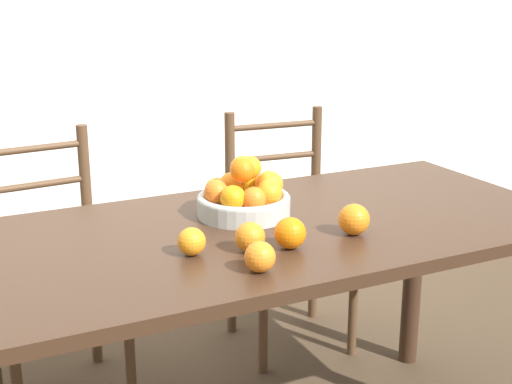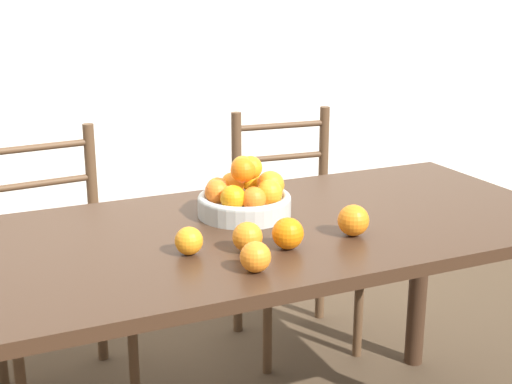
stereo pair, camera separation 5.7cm
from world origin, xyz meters
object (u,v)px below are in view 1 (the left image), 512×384
Objects in this scene: orange_loose_2 at (250,237)px; chair_right at (287,231)px; orange_loose_4 at (290,233)px; fruit_bowl at (244,196)px; chair_left at (50,271)px; orange_loose_1 at (192,242)px; orange_loose_3 at (354,219)px; orange_loose_0 at (260,257)px.

chair_right is at bearing 56.13° from orange_loose_2.
orange_loose_2 is 0.94× the size of orange_loose_4.
fruit_bowl is 3.53× the size of orange_loose_2.
chair_left reaches higher than orange_loose_2.
orange_loose_3 reaches higher than orange_loose_1.
fruit_bowl reaches higher than chair_left.
chair_left is at bearing 108.16° from orange_loose_0.
orange_loose_4 is (-0.01, -0.29, -0.02)m from fruit_bowl.
chair_left reaches higher than orange_loose_1.
orange_loose_0 is 1.09m from chair_left.
orange_loose_2 is 0.10m from orange_loose_4.
orange_loose_1 is 0.25m from orange_loose_4.
orange_loose_0 is 0.36m from orange_loose_3.
orange_loose_3 is 0.09× the size of chair_right.
orange_loose_4 is 1.05m from chair_left.
orange_loose_1 is 0.07× the size of chair_right.
chair_left is at bearing -175.09° from chair_right.
orange_loose_1 is at bearing 173.61° from orange_loose_3.
orange_loose_0 is 0.96× the size of orange_loose_2.
orange_loose_2 reaches higher than orange_loose_0.
fruit_bowl reaches higher than orange_loose_4.
orange_loose_0 is 0.17m from orange_loose_4.
orange_loose_3 is (0.44, -0.05, 0.01)m from orange_loose_1.
chair_left is 0.93m from chair_right.
chair_right is (0.46, 0.59, -0.37)m from fruit_bowl.
orange_loose_2 is 0.08× the size of chair_right.
chair_right is at bearing 51.68° from fruit_bowl.
orange_loose_1 is 0.07× the size of chair_left.
fruit_bowl is 0.42m from orange_loose_0.
orange_loose_0 is at bearing -105.59° from orange_loose_2.
orange_loose_2 is at bearing -118.96° from chair_right.
chair_right is at bearing 58.17° from orange_loose_0.
orange_loose_1 is 0.87× the size of orange_loose_4.
chair_right reaches higher than orange_loose_0.
fruit_bowl reaches higher than orange_loose_2.
orange_loose_3 is (0.30, -0.01, 0.00)m from orange_loose_2.
orange_loose_4 is at bearing -175.57° from orange_loose_3.
orange_loose_2 is 0.91× the size of orange_loose_3.
orange_loose_4 is at bearing -91.60° from fruit_bowl.
orange_loose_1 is 0.15m from orange_loose_2.
orange_loose_2 is 0.08× the size of chair_left.
orange_loose_1 is 0.44m from orange_loose_3.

